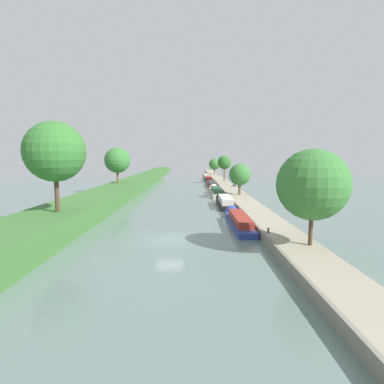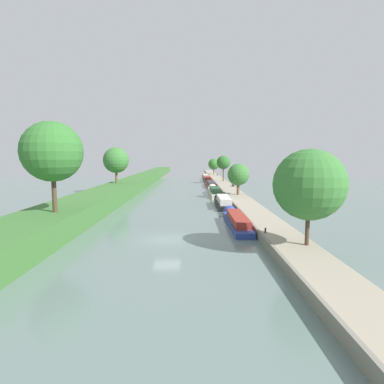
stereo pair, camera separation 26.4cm
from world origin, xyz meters
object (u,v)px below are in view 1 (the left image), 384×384
object	(u,v)px
narrowboat_red	(211,184)
narrowboat_black	(224,202)
narrowboat_maroon	(206,176)
person_walking	(217,173)
mooring_bollard_near	(268,230)
mooring_bollard_far	(210,174)
park_bench	(234,185)
narrowboat_blue	(238,220)
narrowboat_teal	(208,179)
narrowboat_cream	(215,191)

from	to	relation	value
narrowboat_red	narrowboat_black	bearing A→B (deg)	-90.05
narrowboat_maroon	person_walking	xyz separation A→B (m)	(4.30, 0.73, 1.12)
narrowboat_red	mooring_bollard_near	size ratio (longest dim) A/B	37.74
narrowboat_black	person_walking	xyz separation A→B (m)	(4.19, 62.81, 1.05)
mooring_bollard_far	park_bench	size ratio (longest dim) A/B	0.30
narrowboat_red	park_bench	world-z (taller)	narrowboat_red
park_bench	mooring_bollard_near	bearing A→B (deg)	-93.66
narrowboat_blue	narrowboat_red	xyz separation A→B (m)	(-0.11, 45.63, 0.00)
mooring_bollard_far	person_walking	bearing A→B (deg)	-66.28
narrowboat_black	person_walking	distance (m)	62.96
narrowboat_black	person_walking	bearing A→B (deg)	86.18
narrowboat_teal	mooring_bollard_far	bearing A→B (deg)	84.79
narrowboat_blue	narrowboat_maroon	size ratio (longest dim) A/B	0.88
narrowboat_maroon	person_walking	size ratio (longest dim) A/B	8.73
narrowboat_black	narrowboat_cream	size ratio (longest dim) A/B	0.74
mooring_bollard_near	mooring_bollard_far	world-z (taller)	same
narrowboat_teal	person_walking	bearing A→B (deg)	73.96
narrowboat_blue	narrowboat_cream	bearing A→B (deg)	90.72
narrowboat_red	mooring_bollard_near	distance (m)	52.66
mooring_bollard_near	park_bench	size ratio (longest dim) A/B	0.30
narrowboat_cream	narrowboat_teal	world-z (taller)	narrowboat_teal
narrowboat_blue	narrowboat_teal	xyz separation A→B (m)	(-0.18, 61.78, 0.05)
narrowboat_cream	mooring_bollard_far	world-z (taller)	narrowboat_cream
narrowboat_blue	narrowboat_maroon	bearing A→B (deg)	90.19
narrowboat_cream	mooring_bollard_near	size ratio (longest dim) A/B	34.26
narrowboat_blue	park_bench	world-z (taller)	narrowboat_blue
narrowboat_teal	mooring_bollard_far	world-z (taller)	narrowboat_teal
mooring_bollard_far	narrowboat_black	bearing A→B (deg)	-91.51
person_walking	mooring_bollard_far	bearing A→B (deg)	113.72
narrowboat_teal	narrowboat_maroon	distance (m)	13.99
narrowboat_cream	person_walking	distance (m)	48.36
narrowboat_cream	mooring_bollard_near	world-z (taller)	narrowboat_cream
narrowboat_red	narrowboat_teal	size ratio (longest dim) A/B	1.28
narrowboat_blue	narrowboat_maroon	distance (m)	75.76
narrowboat_teal	park_bench	size ratio (longest dim) A/B	8.81
narrowboat_maroon	narrowboat_red	bearing A→B (deg)	-89.74
narrowboat_blue	narrowboat_black	world-z (taller)	narrowboat_black
narrowboat_black	narrowboat_red	xyz separation A→B (m)	(0.03, 31.95, -0.08)
narrowboat_red	park_bench	bearing A→B (deg)	-63.46
narrowboat_cream	park_bench	xyz separation A→B (m)	(4.80, 8.15, 0.58)
person_walking	narrowboat_cream	bearing A→B (deg)	-95.23
narrowboat_cream	narrowboat_teal	size ratio (longest dim) A/B	1.17
narrowboat_cream	narrowboat_red	xyz separation A→B (m)	(0.24, 17.27, -0.04)
narrowboat_maroon	narrowboat_blue	bearing A→B (deg)	-89.81
narrowboat_blue	narrowboat_red	world-z (taller)	narrowboat_blue
person_walking	park_bench	xyz separation A→B (m)	(0.39, -39.99, -0.53)
narrowboat_black	park_bench	bearing A→B (deg)	78.64
mooring_bollard_near	mooring_bollard_far	distance (m)	88.94
narrowboat_red	narrowboat_maroon	size ratio (longest dim) A/B	1.17
narrowboat_teal	narrowboat_maroon	world-z (taller)	narrowboat_teal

